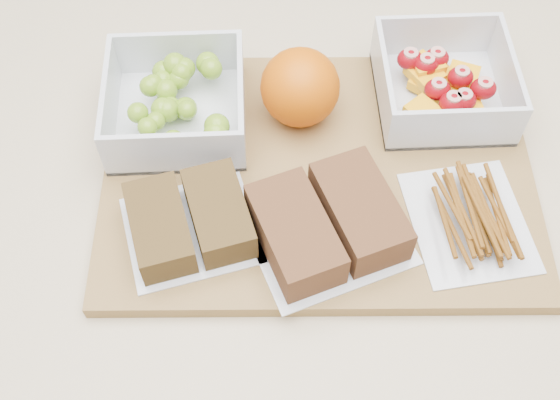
# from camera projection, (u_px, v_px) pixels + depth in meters

# --- Properties ---
(counter) EXTENTS (1.20, 0.90, 0.90)m
(counter) POSITION_uv_depth(u_px,v_px,m) (286.00, 362.00, 1.06)
(counter) COLOR beige
(counter) RESTS_ON ground
(cutting_board) EXTENTS (0.43, 0.32, 0.02)m
(cutting_board) POSITION_uv_depth(u_px,v_px,m) (318.00, 173.00, 0.70)
(cutting_board) COLOR olive
(cutting_board) RESTS_ON counter
(grape_container) EXTENTS (0.14, 0.14, 0.06)m
(grape_container) POSITION_uv_depth(u_px,v_px,m) (178.00, 103.00, 0.70)
(grape_container) COLOR silver
(grape_container) RESTS_ON cutting_board
(fruit_container) EXTENTS (0.13, 0.13, 0.06)m
(fruit_container) POSITION_uv_depth(u_px,v_px,m) (443.00, 85.00, 0.72)
(fruit_container) COLOR silver
(fruit_container) RESTS_ON cutting_board
(orange) EXTENTS (0.08, 0.08, 0.08)m
(orange) POSITION_uv_depth(u_px,v_px,m) (300.00, 87.00, 0.69)
(orange) COLOR #DB5C05
(orange) RESTS_ON cutting_board
(sandwich_bag_left) EXTENTS (0.14, 0.13, 0.04)m
(sandwich_bag_left) POSITION_uv_depth(u_px,v_px,m) (190.00, 221.00, 0.63)
(sandwich_bag_left) COLOR silver
(sandwich_bag_left) RESTS_ON cutting_board
(sandwich_bag_center) EXTENTS (0.17, 0.16, 0.04)m
(sandwich_bag_center) POSITION_uv_depth(u_px,v_px,m) (327.00, 223.00, 0.63)
(sandwich_bag_center) COLOR silver
(sandwich_bag_center) RESTS_ON cutting_board
(pretzel_bag) EXTENTS (0.12, 0.14, 0.03)m
(pretzel_bag) POSITION_uv_depth(u_px,v_px,m) (471.00, 215.00, 0.64)
(pretzel_bag) COLOR silver
(pretzel_bag) RESTS_ON cutting_board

